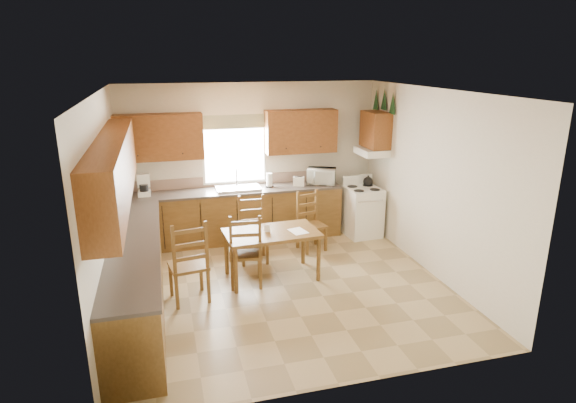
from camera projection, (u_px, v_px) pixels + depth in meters
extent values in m
plane|color=tan|center=(283.00, 286.00, 6.83)|extent=(4.50, 4.50, 0.00)
plane|color=#9E6A3A|center=(283.00, 91.00, 6.04)|extent=(4.50, 4.50, 0.00)
plane|color=beige|center=(105.00, 208.00, 5.88)|extent=(4.50, 4.50, 0.00)
plane|color=beige|center=(433.00, 183.00, 6.99)|extent=(4.50, 4.50, 0.00)
plane|color=beige|center=(251.00, 160.00, 8.51)|extent=(4.50, 4.50, 0.00)
plane|color=beige|center=(345.00, 261.00, 4.35)|extent=(4.50, 4.50, 0.00)
cube|color=brown|center=(235.00, 216.00, 8.41)|extent=(3.75, 0.60, 0.88)
cube|color=brown|center=(137.00, 278.00, 6.08)|extent=(0.60, 3.60, 0.88)
cube|color=#443B34|center=(234.00, 191.00, 8.27)|extent=(3.75, 0.63, 0.04)
cube|color=#443B34|center=(134.00, 244.00, 5.94)|extent=(0.63, 3.60, 0.04)
cube|color=#896C58|center=(231.00, 180.00, 8.51)|extent=(3.75, 0.01, 0.18)
cube|color=brown|center=(159.00, 137.00, 7.83)|extent=(1.41, 0.33, 0.75)
cube|color=brown|center=(301.00, 131.00, 8.43)|extent=(1.25, 0.33, 0.75)
cube|color=brown|center=(114.00, 169.00, 5.63)|extent=(0.33, 3.60, 0.75)
cube|color=brown|center=(376.00, 130.00, 8.31)|extent=(0.33, 0.62, 0.62)
cube|color=white|center=(372.00, 152.00, 8.41)|extent=(0.44, 0.62, 0.12)
cube|color=white|center=(234.00, 150.00, 8.35)|extent=(1.13, 0.02, 1.18)
cube|color=white|center=(235.00, 150.00, 8.35)|extent=(1.05, 0.01, 1.10)
cube|color=#445A2E|center=(234.00, 122.00, 8.18)|extent=(1.19, 0.01, 0.24)
cube|color=silver|center=(238.00, 188.00, 8.28)|extent=(0.75, 0.45, 0.04)
cone|color=#183B1C|center=(393.00, 103.00, 7.91)|extent=(0.22, 0.22, 0.36)
cone|color=#183B1C|center=(384.00, 99.00, 8.19)|extent=(0.22, 0.22, 0.36)
cone|color=#183B1C|center=(376.00, 100.00, 8.50)|extent=(0.22, 0.22, 0.36)
cube|color=white|center=(362.00, 212.00, 8.64)|extent=(0.62, 0.64, 0.86)
cube|color=white|center=(144.00, 185.00, 7.87)|extent=(0.23, 0.27, 0.37)
cylinder|color=white|center=(269.00, 180.00, 8.40)|extent=(0.12, 0.12, 0.25)
cube|color=white|center=(299.00, 181.00, 8.49)|extent=(0.22, 0.18, 0.16)
imported|color=white|center=(321.00, 176.00, 8.62)|extent=(0.56, 0.49, 0.28)
cube|color=brown|center=(272.00, 255.00, 6.99)|extent=(1.37, 0.84, 0.71)
cube|color=brown|center=(188.00, 260.00, 6.28)|extent=(0.54, 0.52, 1.13)
cube|color=brown|center=(245.00, 249.00, 6.73)|extent=(0.51, 0.49, 1.07)
cube|color=brown|center=(253.00, 230.00, 7.50)|extent=(0.45, 0.43, 1.03)
cube|color=brown|center=(312.00, 222.00, 7.97)|extent=(0.48, 0.47, 0.98)
cube|color=white|center=(298.00, 231.00, 6.90)|extent=(0.27, 0.33, 0.00)
cube|color=white|center=(267.00, 228.00, 6.87)|extent=(0.08, 0.02, 0.11)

